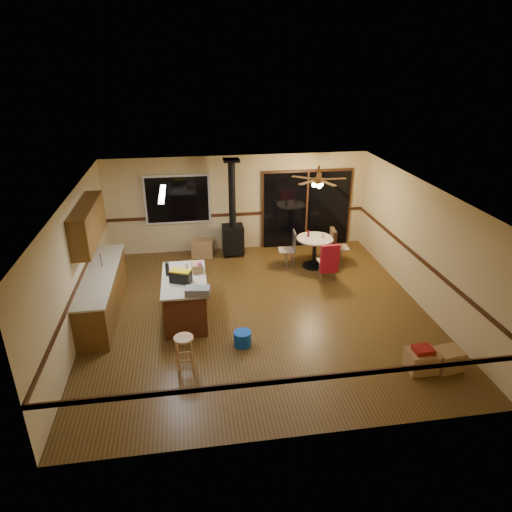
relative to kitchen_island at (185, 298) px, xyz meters
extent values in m
plane|color=#513716|center=(1.50, 0.00, -0.45)|extent=(7.00, 7.00, 0.00)
plane|color=silver|center=(1.50, 0.00, 2.15)|extent=(7.00, 7.00, 0.00)
plane|color=#CBB580|center=(1.50, 3.50, 0.85)|extent=(7.00, 0.00, 7.00)
plane|color=#CBB580|center=(1.50, -3.50, 0.85)|extent=(7.00, 0.00, 7.00)
plane|color=#CBB580|center=(-2.00, 0.00, 0.85)|extent=(0.00, 7.00, 7.00)
plane|color=#CBB580|center=(5.00, 0.00, 0.85)|extent=(0.00, 7.00, 7.00)
cube|color=black|center=(-0.10, 3.45, 1.05)|extent=(1.72, 0.10, 1.32)
cube|color=black|center=(3.40, 3.45, 0.60)|extent=(2.52, 0.10, 2.10)
cube|color=brown|center=(-1.70, 0.50, -0.02)|extent=(0.60, 3.00, 0.86)
cube|color=#BDB092|center=(-1.70, 0.50, 0.43)|extent=(0.64, 3.04, 0.04)
cube|color=brown|center=(-1.83, 0.70, 1.45)|extent=(0.35, 2.00, 0.80)
cube|color=#4F2413|center=(0.00, 0.00, -0.02)|extent=(0.80, 1.60, 0.86)
cube|color=#BDB092|center=(0.00, 0.00, 0.43)|extent=(0.88, 1.68, 0.04)
cube|color=black|center=(1.30, 3.05, 0.00)|extent=(0.55, 0.50, 0.75)
cylinder|color=black|center=(1.30, 3.05, 1.26)|extent=(0.18, 0.18, 1.77)
cylinder|color=brown|center=(3.26, 2.01, 1.80)|extent=(0.24, 0.24, 0.10)
cylinder|color=brown|center=(3.26, 2.01, 2.07)|extent=(0.05, 0.05, 0.16)
sphere|color=#FFD88C|center=(3.26, 2.01, 1.68)|extent=(0.16, 0.16, 0.16)
cube|color=white|center=(-0.30, 0.30, 2.11)|extent=(0.10, 1.20, 0.04)
cube|color=slate|center=(0.25, -0.72, 0.52)|extent=(0.48, 0.31, 0.14)
cube|color=black|center=(-0.06, -0.16, 0.56)|extent=(0.46, 0.36, 0.22)
cube|color=gold|center=(-0.06, -0.16, 0.69)|extent=(0.44, 0.35, 0.03)
cube|color=#9E7546|center=(0.28, 0.25, 0.54)|extent=(0.24, 0.30, 0.19)
cylinder|color=black|center=(-0.32, 0.18, 0.58)|extent=(0.08, 0.08, 0.28)
cylinder|color=#D84C8C|center=(0.32, 0.17, 0.57)|extent=(0.10, 0.10, 0.24)
cylinder|color=white|center=(0.06, 0.34, 0.54)|extent=(0.08, 0.08, 0.18)
cylinder|color=tan|center=(-0.04, -1.66, -0.15)|extent=(0.41, 0.41, 0.61)
cylinder|color=blue|center=(1.02, -1.16, -0.31)|extent=(0.34, 0.34, 0.28)
cylinder|color=black|center=(3.26, 2.01, -0.43)|extent=(0.57, 0.57, 0.04)
cylinder|color=black|center=(3.26, 2.01, -0.06)|extent=(0.10, 0.10, 0.70)
cylinder|color=#BDB092|center=(3.26, 2.01, 0.31)|extent=(0.92, 0.92, 0.04)
cylinder|color=#590C14|center=(3.11, 2.11, 0.41)|extent=(0.07, 0.07, 0.16)
cylinder|color=beige|center=(3.44, 1.96, 0.40)|extent=(0.07, 0.07, 0.15)
cube|color=gray|center=(2.56, 2.11, 0.00)|extent=(0.43, 0.43, 0.03)
cube|color=slate|center=(2.75, 2.09, 0.25)|extent=(0.07, 0.40, 0.50)
cube|color=gray|center=(3.36, 1.31, 0.00)|extent=(0.42, 0.42, 0.03)
cube|color=slate|center=(3.37, 1.12, 0.25)|extent=(0.40, 0.05, 0.50)
cube|color=#A61320|center=(3.37, 1.10, 0.15)|extent=(0.44, 0.12, 0.70)
cube|color=gray|center=(3.96, 2.06, 0.00)|extent=(0.44, 0.44, 0.03)
cube|color=slate|center=(3.77, 2.08, 0.25)|extent=(0.07, 0.40, 0.50)
cube|color=#302012|center=(3.75, 2.08, 0.15)|extent=(0.15, 0.45, 0.70)
cube|color=#9E7546|center=(0.48, 3.10, -0.23)|extent=(0.62, 0.53, 0.44)
cube|color=#9E7546|center=(3.96, -2.35, -0.27)|extent=(0.49, 0.41, 0.37)
cube|color=#9E7546|center=(4.43, -2.37, -0.27)|extent=(0.49, 0.43, 0.36)
cube|color=maroon|center=(3.96, -2.35, -0.04)|extent=(0.32, 0.27, 0.08)
camera|label=1|loc=(0.19, -8.24, 4.53)|focal=32.00mm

